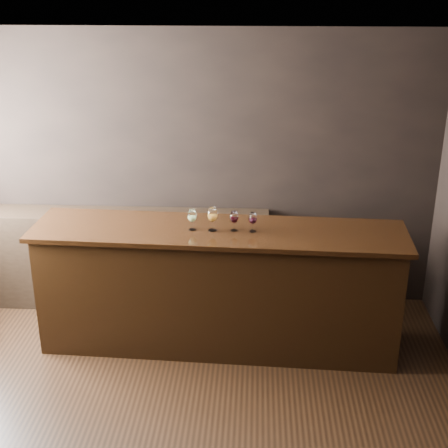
{
  "coord_description": "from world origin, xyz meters",
  "views": [
    {
      "loc": [
        0.69,
        -3.74,
        3.25
      ],
      "look_at": [
        0.42,
        1.3,
        1.21
      ],
      "focal_mm": 50.0,
      "sensor_mm": 36.0,
      "label": 1
    }
  ],
  "objects_px": {
    "glass_amber": "(212,215)",
    "back_bar_shelf": "(131,259)",
    "glass_red_b": "(253,219)",
    "glass_white": "(192,216)",
    "glass_red_a": "(234,218)",
    "bar_counter": "(218,290)"
  },
  "relations": [
    {
      "from": "glass_white",
      "to": "glass_amber",
      "type": "bearing_deg",
      "value": -2.18
    },
    {
      "from": "back_bar_shelf",
      "to": "glass_amber",
      "type": "height_order",
      "value": "glass_amber"
    },
    {
      "from": "glass_white",
      "to": "glass_amber",
      "type": "relative_size",
      "value": 0.87
    },
    {
      "from": "back_bar_shelf",
      "to": "glass_red_b",
      "type": "distance_m",
      "value": 1.66
    },
    {
      "from": "glass_white",
      "to": "glass_red_b",
      "type": "xyz_separation_m",
      "value": [
        0.53,
        -0.01,
        -0.01
      ]
    },
    {
      "from": "glass_white",
      "to": "glass_red_a",
      "type": "xyz_separation_m",
      "value": [
        0.37,
        0.0,
        -0.0
      ]
    },
    {
      "from": "back_bar_shelf",
      "to": "glass_red_b",
      "type": "bearing_deg",
      "value": -31.18
    },
    {
      "from": "glass_white",
      "to": "glass_amber",
      "type": "height_order",
      "value": "glass_amber"
    },
    {
      "from": "glass_white",
      "to": "glass_red_b",
      "type": "bearing_deg",
      "value": -1.04
    },
    {
      "from": "back_bar_shelf",
      "to": "glass_red_b",
      "type": "xyz_separation_m",
      "value": [
        1.25,
        -0.76,
        0.77
      ]
    },
    {
      "from": "glass_amber",
      "to": "glass_red_a",
      "type": "bearing_deg",
      "value": 2.88
    },
    {
      "from": "glass_red_a",
      "to": "bar_counter",
      "type": "bearing_deg",
      "value": 171.62
    },
    {
      "from": "glass_amber",
      "to": "glass_red_b",
      "type": "bearing_deg",
      "value": -0.46
    },
    {
      "from": "back_bar_shelf",
      "to": "glass_amber",
      "type": "relative_size",
      "value": 13.31
    },
    {
      "from": "glass_amber",
      "to": "back_bar_shelf",
      "type": "bearing_deg",
      "value": 140.09
    },
    {
      "from": "glass_red_b",
      "to": "back_bar_shelf",
      "type": "bearing_deg",
      "value": 148.82
    },
    {
      "from": "bar_counter",
      "to": "glass_amber",
      "type": "bearing_deg",
      "value": -144.53
    },
    {
      "from": "bar_counter",
      "to": "glass_red_b",
      "type": "distance_m",
      "value": 0.78
    },
    {
      "from": "glass_white",
      "to": "glass_red_b",
      "type": "relative_size",
      "value": 1.05
    },
    {
      "from": "bar_counter",
      "to": "glass_amber",
      "type": "height_order",
      "value": "glass_amber"
    },
    {
      "from": "bar_counter",
      "to": "glass_red_a",
      "type": "relative_size",
      "value": 17.97
    },
    {
      "from": "back_bar_shelf",
      "to": "glass_white",
      "type": "bearing_deg",
      "value": -45.91
    }
  ]
}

